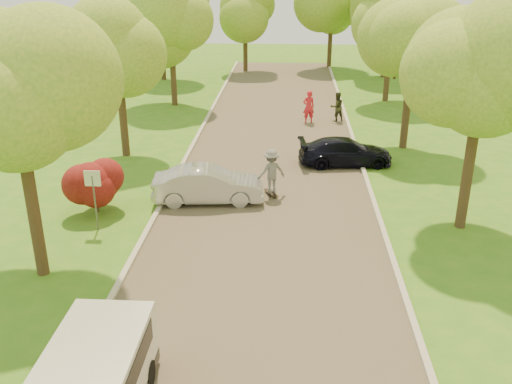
% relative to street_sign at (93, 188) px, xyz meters
% --- Properties ---
extents(ground, '(100.00, 100.00, 0.00)m').
position_rel_street_sign_xyz_m(ground, '(5.80, -4.00, -1.56)').
color(ground, '#36751B').
rests_on(ground, ground).
extents(road, '(8.00, 60.00, 0.01)m').
position_rel_street_sign_xyz_m(road, '(5.80, 4.00, -1.56)').
color(road, '#4C4438').
rests_on(road, ground).
extents(curb_left, '(0.18, 60.00, 0.12)m').
position_rel_street_sign_xyz_m(curb_left, '(1.75, 4.00, -1.50)').
color(curb_left, '#B2AD9E').
rests_on(curb_left, ground).
extents(curb_right, '(0.18, 60.00, 0.12)m').
position_rel_street_sign_xyz_m(curb_right, '(9.85, 4.00, -1.50)').
color(curb_right, '#B2AD9E').
rests_on(curb_right, ground).
extents(street_sign, '(0.55, 0.06, 2.17)m').
position_rel_street_sign_xyz_m(street_sign, '(0.00, 0.00, 0.00)').
color(street_sign, '#59595E').
rests_on(street_sign, ground).
extents(red_shrub, '(1.70, 1.70, 1.95)m').
position_rel_street_sign_xyz_m(red_shrub, '(-0.50, 1.50, -0.47)').
color(red_shrub, '#382619').
rests_on(red_shrub, ground).
extents(tree_l_mida, '(4.71, 4.60, 7.39)m').
position_rel_street_sign_xyz_m(tree_l_mida, '(-0.50, -3.00, 3.61)').
color(tree_l_mida, '#382619').
rests_on(tree_l_mida, ground).
extents(tree_l_midb, '(4.30, 4.20, 6.62)m').
position_rel_street_sign_xyz_m(tree_l_midb, '(-1.01, 8.00, 3.02)').
color(tree_l_midb, '#382619').
rests_on(tree_l_midb, ground).
extents(tree_l_far, '(4.92, 4.80, 7.79)m').
position_rel_street_sign_xyz_m(tree_l_far, '(-0.59, 18.00, 3.90)').
color(tree_l_far, '#382619').
rests_on(tree_l_far, ground).
extents(tree_r_mida, '(5.13, 5.00, 7.95)m').
position_rel_street_sign_xyz_m(tree_r_mida, '(12.82, 1.00, 3.97)').
color(tree_r_mida, '#382619').
rests_on(tree_r_mida, ground).
extents(tree_r_midb, '(4.51, 4.40, 7.01)m').
position_rel_street_sign_xyz_m(tree_r_midb, '(12.40, 10.00, 3.32)').
color(tree_r_midb, '#382619').
rests_on(tree_r_midb, ground).
extents(tree_r_far, '(5.33, 5.20, 8.34)m').
position_rel_street_sign_xyz_m(tree_r_far, '(13.03, 20.00, 4.27)').
color(tree_r_far, '#382619').
rests_on(tree_r_far, ground).
extents(tree_bg_a, '(5.12, 5.00, 7.72)m').
position_rel_street_sign_xyz_m(tree_bg_a, '(-2.98, 26.00, 3.75)').
color(tree_bg_a, '#382619').
rests_on(tree_bg_a, ground).
extents(tree_bg_b, '(5.12, 5.00, 7.95)m').
position_rel_street_sign_xyz_m(tree_bg_b, '(14.02, 28.00, 3.97)').
color(tree_bg_b, '#382619').
rests_on(tree_bg_b, ground).
extents(tree_bg_c, '(4.92, 4.80, 7.33)m').
position_rel_street_sign_xyz_m(tree_bg_c, '(3.01, 30.00, 3.46)').
color(tree_bg_c, '#382619').
rests_on(tree_bg_c, ground).
extents(tree_bg_d, '(5.12, 5.00, 7.72)m').
position_rel_street_sign_xyz_m(tree_bg_d, '(10.02, 32.00, 3.75)').
color(tree_bg_d, '#382619').
rests_on(tree_bg_d, ground).
extents(silver_sedan, '(4.34, 1.89, 1.39)m').
position_rel_street_sign_xyz_m(silver_sedan, '(3.50, 2.67, -0.87)').
color(silver_sedan, '#A9AAAE').
rests_on(silver_sedan, ground).
extents(dark_sedan, '(4.38, 2.20, 1.22)m').
position_rel_street_sign_xyz_m(dark_sedan, '(9.10, 7.26, -0.95)').
color(dark_sedan, black).
rests_on(dark_sedan, ground).
extents(longboard, '(0.61, 0.94, 0.11)m').
position_rel_street_sign_xyz_m(longboard, '(5.88, 3.44, -1.46)').
color(longboard, black).
rests_on(longboard, ground).
extents(skateboarder, '(1.33, 1.08, 1.79)m').
position_rel_street_sign_xyz_m(skateboarder, '(5.88, 3.44, -0.55)').
color(skateboarder, slate).
rests_on(skateboarder, longboard).
extents(person_striped, '(0.76, 0.60, 1.84)m').
position_rel_street_sign_xyz_m(person_striped, '(7.61, 14.26, -0.64)').
color(person_striped, red).
rests_on(person_striped, ground).
extents(person_olive, '(1.00, 0.90, 1.68)m').
position_rel_street_sign_xyz_m(person_olive, '(9.23, 14.68, -0.72)').
color(person_olive, '#30331E').
rests_on(person_olive, ground).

